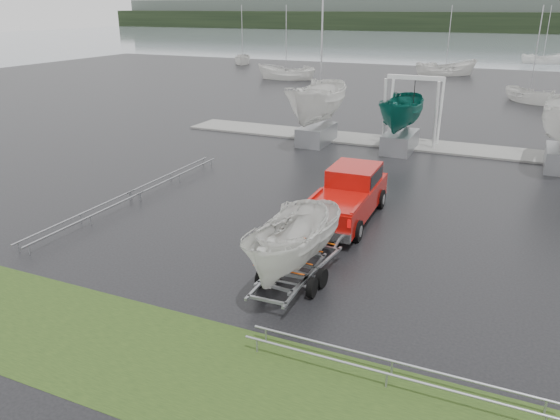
% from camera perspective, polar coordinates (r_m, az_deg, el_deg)
% --- Properties ---
extents(ground_plane, '(120.00, 120.00, 0.00)m').
position_cam_1_polar(ground_plane, '(22.14, 7.09, -0.59)').
color(ground_plane, black).
rests_on(ground_plane, ground).
extents(lake, '(300.00, 300.00, 0.00)m').
position_cam_1_polar(lake, '(120.20, 22.29, 15.34)').
color(lake, gray).
rests_on(lake, ground).
extents(grass_verge, '(40.00, 40.00, 0.00)m').
position_cam_1_polar(grass_verge, '(13.26, -8.16, -16.43)').
color(grass_verge, '#203313').
rests_on(grass_verge, ground).
extents(dock, '(30.00, 3.00, 0.12)m').
position_cam_1_polar(dock, '(34.25, 13.76, 6.68)').
color(dock, gray).
rests_on(dock, ground).
extents(treeline, '(300.00, 8.00, 6.00)m').
position_cam_1_polar(treeline, '(189.95, 23.70, 17.48)').
color(treeline, black).
rests_on(treeline, ground).
extents(far_hill, '(300.00, 6.00, 10.00)m').
position_cam_1_polar(far_hill, '(197.90, 23.87, 18.10)').
color(far_hill, '#4C5651').
rests_on(far_hill, ground).
extents(pickup_truck, '(2.28, 5.85, 1.93)m').
position_cam_1_polar(pickup_truck, '(21.67, 7.23, 1.75)').
color(pickup_truck, '#9E0C08').
rests_on(pickup_truck, ground).
extents(trailer_hitched, '(1.81, 3.63, 5.16)m').
position_cam_1_polar(trailer_hitched, '(15.34, 0.97, 0.97)').
color(trailer_hitched, '#95979D').
rests_on(trailer_hitched, ground).
extents(trailer_parked, '(1.83, 3.69, 4.73)m').
position_cam_1_polar(trailer_parked, '(16.04, 2.30, 1.01)').
color(trailer_parked, '#95979D').
rests_on(trailer_parked, ground).
extents(boat_hoist, '(3.30, 2.18, 4.12)m').
position_cam_1_polar(boat_hoist, '(33.78, 13.78, 11.04)').
color(boat_hoist, silver).
rests_on(boat_hoist, ground).
extents(keelboat_0, '(2.61, 3.20, 10.79)m').
position_cam_1_polar(keelboat_0, '(33.07, 4.00, 13.98)').
color(keelboat_0, '#95979D').
rests_on(keelboat_0, ground).
extents(keelboat_1, '(2.10, 3.20, 6.69)m').
position_cam_1_polar(keelboat_1, '(31.99, 12.78, 11.74)').
color(keelboat_1, '#95979D').
rests_on(keelboat_1, ground).
extents(mast_rack_0, '(0.56, 6.50, 0.06)m').
position_cam_1_polar(mast_rack_0, '(26.71, -10.93, 3.70)').
color(mast_rack_0, '#95979D').
rests_on(mast_rack_0, ground).
extents(mast_rack_1, '(0.56, 6.50, 0.06)m').
position_cam_1_polar(mast_rack_1, '(22.36, -19.68, -0.51)').
color(mast_rack_1, '#95979D').
rests_on(mast_rack_1, ground).
extents(mast_rack_2, '(7.00, 0.56, 0.06)m').
position_cam_1_polar(mast_rack_2, '(12.93, 11.40, -15.82)').
color(mast_rack_2, '#95979D').
rests_on(mast_rack_2, ground).
extents(moored_boat_0, '(2.91, 2.85, 11.39)m').
position_cam_1_polar(moored_boat_0, '(64.08, 0.63, 13.48)').
color(moored_boat_0, silver).
rests_on(moored_boat_0, ground).
extents(moored_boat_1, '(3.88, 3.85, 11.75)m').
position_cam_1_polar(moored_boat_1, '(70.90, 16.86, 13.32)').
color(moored_boat_1, silver).
rests_on(moored_boat_1, ground).
extents(moored_boat_2, '(2.96, 2.97, 10.76)m').
position_cam_1_polar(moored_boat_2, '(53.24, 24.52, 10.21)').
color(moored_boat_2, silver).
rests_on(moored_boat_2, ground).
extents(moored_boat_4, '(2.80, 2.83, 10.83)m').
position_cam_1_polar(moored_boat_4, '(81.65, -3.90, 14.97)').
color(moored_boat_4, silver).
rests_on(moored_boat_4, ground).
extents(moored_boat_5, '(2.77, 2.72, 11.06)m').
position_cam_1_polar(moored_boat_5, '(91.27, 25.73, 13.65)').
color(moored_boat_5, silver).
rests_on(moored_boat_5, ground).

